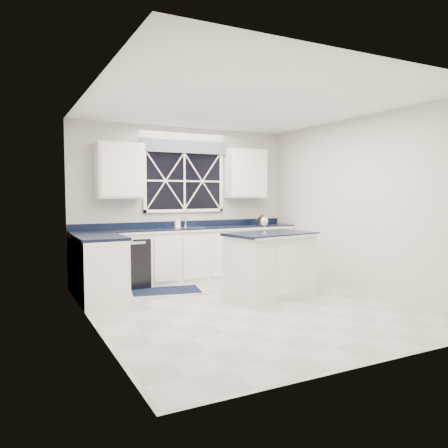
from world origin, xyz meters
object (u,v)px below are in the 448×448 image
faucet (186,218)px  dishwasher (128,262)px  wine_glass (264,222)px  kettle (262,220)px  soap_bottle (177,222)px  island (270,265)px

faucet → dishwasher: bearing=-170.0°
wine_glass → kettle: bearing=59.0°
soap_bottle → dishwasher: bearing=-166.9°
dishwasher → faucet: bearing=10.0°
faucet → island: (0.61, -1.79, -0.62)m
faucet → island: faucet is taller
dishwasher → wine_glass: 2.40m
kettle → wine_glass: bearing=-125.5°
kettle → soap_bottle: size_ratio=1.54×
dishwasher → wine_glass: size_ratio=3.37×
dishwasher → faucet: faucet is taller
wine_glass → soap_bottle: wine_glass is taller
dishwasher → faucet: 1.31m
dishwasher → soap_bottle: soap_bottle is taller
wine_glass → soap_bottle: bearing=107.3°
dishwasher → island: island is taller
island → dishwasher: bearing=126.6°
soap_bottle → kettle: bearing=-8.1°
dishwasher → kettle: bearing=-0.2°
dishwasher → wine_glass: (1.55, -1.70, 0.71)m
island → soap_bottle: size_ratio=7.63×
wine_glass → soap_bottle: 2.01m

